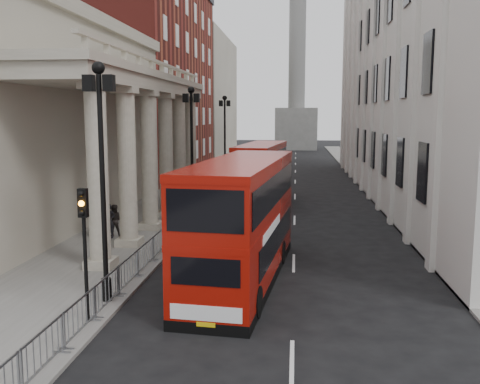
{
  "coord_description": "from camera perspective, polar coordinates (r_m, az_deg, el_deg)",
  "views": [
    {
      "loc": [
        6.02,
        -13.68,
        6.66
      ],
      "look_at": [
        3.24,
        12.89,
        2.8
      ],
      "focal_mm": 40.0,
      "sensor_mm": 36.0,
      "label": 1
    }
  ],
  "objects": [
    {
      "name": "brick_building",
      "position": [
        64.0,
        -9.21,
        12.01
      ],
      "size": [
        9.0,
        32.0,
        22.0
      ],
      "primitive_type": "cube",
      "color": "maroon",
      "rests_on": "ground"
    },
    {
      "name": "bus_near",
      "position": [
        21.42,
        0.25,
        -2.8
      ],
      "size": [
        3.83,
        11.57,
        4.9
      ],
      "rotation": [
        0.0,
        0.0,
        -0.1
      ],
      "color": "#940F06",
      "rests_on": "ground"
    },
    {
      "name": "east_building",
      "position": [
        47.12,
        18.8,
        14.92
      ],
      "size": [
        8.0,
        55.0,
        25.0
      ],
      "primitive_type": "cube",
      "color": "beige",
      "rests_on": "ground"
    },
    {
      "name": "ground",
      "position": [
        16.36,
        -16.89,
        -16.17
      ],
      "size": [
        260.0,
        260.0,
        0.0
      ],
      "primitive_type": "plane",
      "color": "black",
      "rests_on": "ground"
    },
    {
      "name": "portico_building",
      "position": [
        35.74,
        -21.72,
        6.59
      ],
      "size": [
        9.0,
        28.0,
        12.0
      ],
      "primitive_type": "cube",
      "color": "gray",
      "rests_on": "ground"
    },
    {
      "name": "lamp_post_north",
      "position": [
        50.15,
        -1.63,
        6.22
      ],
      "size": [
        1.05,
        0.44,
        8.32
      ],
      "color": "black",
      "rests_on": "sidewalk_west"
    },
    {
      "name": "lamp_post_mid",
      "position": [
        34.37,
        -5.17,
        5.27
      ],
      "size": [
        1.05,
        0.44,
        8.32
      ],
      "color": "black",
      "rests_on": "sidewalk_west"
    },
    {
      "name": "pedestrian_a",
      "position": [
        29.45,
        -13.8,
        -3.01
      ],
      "size": [
        0.68,
        0.45,
        1.84
      ],
      "primitive_type": "imported",
      "rotation": [
        0.0,
        0.0,
        -0.01
      ],
      "color": "black",
      "rests_on": "sidewalk_west"
    },
    {
      "name": "sidewalk_east",
      "position": [
        44.81,
        15.51,
        -0.55
      ],
      "size": [
        3.0,
        140.0,
        0.12
      ],
      "primitive_type": "cube",
      "color": "slate",
      "rests_on": "ground"
    },
    {
      "name": "bus_far",
      "position": [
        40.02,
        2.28,
        2.06
      ],
      "size": [
        3.59,
        10.71,
        4.54
      ],
      "rotation": [
        0.0,
        0.0,
        -0.1
      ],
      "color": "#AD1108",
      "rests_on": "ground"
    },
    {
      "name": "kerb",
      "position": [
        44.59,
        -1.92,
        -0.28
      ],
      "size": [
        0.2,
        140.0,
        0.14
      ],
      "primitive_type": "cube",
      "color": "slate",
      "rests_on": "ground"
    },
    {
      "name": "sidewalk_west",
      "position": [
        45.09,
        -5.64,
        -0.23
      ],
      "size": [
        6.0,
        140.0,
        0.12
      ],
      "primitive_type": "cube",
      "color": "slate",
      "rests_on": "ground"
    },
    {
      "name": "monument_column",
      "position": [
        106.09,
        6.1,
        13.22
      ],
      "size": [
        8.0,
        8.0,
        54.2
      ],
      "color": "#60605E",
      "rests_on": "ground"
    },
    {
      "name": "pedestrian_c",
      "position": [
        39.02,
        -7.26,
        -0.2
      ],
      "size": [
        0.95,
        0.73,
        1.74
      ],
      "primitive_type": "imported",
      "rotation": [
        0.0,
        0.0,
        6.51
      ],
      "color": "black",
      "rests_on": "sidewalk_west"
    },
    {
      "name": "crowd_barriers",
      "position": [
        18.15,
        -15.25,
        -11.35
      ],
      "size": [
        0.5,
        18.75,
        1.1
      ],
      "color": "gray",
      "rests_on": "sidewalk_west"
    },
    {
      "name": "lamp_post_south",
      "position": [
        18.96,
        -14.51,
        2.67
      ],
      "size": [
        1.05,
        0.44,
        8.32
      ],
      "color": "black",
      "rests_on": "sidewalk_west"
    },
    {
      "name": "traffic_light",
      "position": [
        17.33,
        -16.31,
        -3.94
      ],
      "size": [
        0.28,
        0.33,
        4.3
      ],
      "color": "black",
      "rests_on": "sidewalk_west"
    },
    {
      "name": "pedestrian_b",
      "position": [
        29.88,
        -13.29,
        -2.95
      ],
      "size": [
        0.94,
        0.78,
        1.73
      ],
      "primitive_type": "imported",
      "rotation": [
        0.0,
        0.0,
        3.3
      ],
      "color": "black",
      "rests_on": "sidewalk_west"
    },
    {
      "name": "west_building_far",
      "position": [
        95.18,
        -4.09,
        10.21
      ],
      "size": [
        9.0,
        30.0,
        20.0
      ],
      "primitive_type": "cube",
      "color": "gray",
      "rests_on": "ground"
    }
  ]
}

